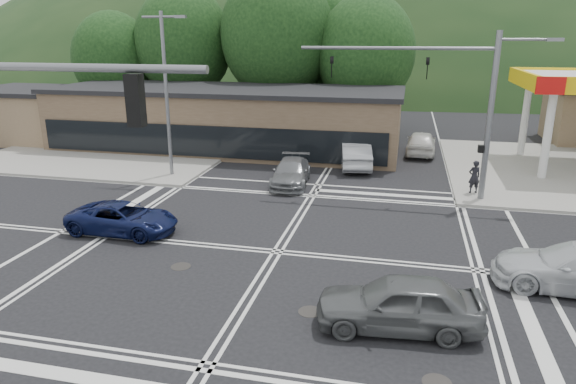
% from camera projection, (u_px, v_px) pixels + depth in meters
% --- Properties ---
extents(ground, '(120.00, 120.00, 0.00)m').
position_uv_depth(ground, '(277.00, 252.00, 19.25)').
color(ground, black).
rests_on(ground, ground).
extents(sidewalk_nw, '(16.00, 16.00, 0.15)m').
position_uv_depth(sidewalk_nw, '(124.00, 148.00, 36.42)').
color(sidewalk_nw, gray).
rests_on(sidewalk_nw, ground).
extents(commercial_row, '(24.00, 8.00, 4.00)m').
position_uv_depth(commercial_row, '(226.00, 120.00, 36.21)').
color(commercial_row, brown).
rests_on(commercial_row, ground).
extents(commercial_nw, '(8.00, 7.00, 3.60)m').
position_uv_depth(commercial_nw, '(30.00, 116.00, 39.71)').
color(commercial_nw, '#846B4F').
rests_on(commercial_nw, ground).
extents(hill_north, '(252.00, 126.00, 140.00)m').
position_uv_depth(hill_north, '(386.00, 75.00, 103.07)').
color(hill_north, '#193317').
rests_on(hill_north, ground).
extents(tree_n_a, '(8.00, 8.00, 11.75)m').
position_uv_depth(tree_n_a, '(184.00, 43.00, 42.51)').
color(tree_n_a, '#382619').
rests_on(tree_n_a, ground).
extents(tree_n_b, '(9.00, 9.00, 12.98)m').
position_uv_depth(tree_n_b, '(277.00, 35.00, 40.60)').
color(tree_n_b, '#382619').
rests_on(tree_n_b, ground).
extents(tree_n_c, '(7.60, 7.60, 10.87)m').
position_uv_depth(tree_n_c, '(365.00, 52.00, 39.48)').
color(tree_n_c, '#382619').
rests_on(tree_n_c, ground).
extents(tree_n_d, '(6.80, 6.80, 9.76)m').
position_uv_depth(tree_n_d, '(114.00, 59.00, 43.25)').
color(tree_n_d, '#382619').
rests_on(tree_n_d, ground).
extents(tree_n_e, '(8.40, 8.40, 11.98)m').
position_uv_depth(tree_n_e, '(334.00, 43.00, 43.65)').
color(tree_n_e, '#382619').
rests_on(tree_n_e, ground).
extents(streetlight_nw, '(2.50, 0.25, 9.00)m').
position_uv_depth(streetlight_nw, '(167.00, 87.00, 27.96)').
color(streetlight_nw, slate).
rests_on(streetlight_nw, ground).
extents(signal_mast_ne, '(11.65, 0.30, 8.00)m').
position_uv_depth(signal_mast_ne, '(464.00, 96.00, 23.90)').
color(signal_mast_ne, slate).
rests_on(signal_mast_ne, ground).
extents(car_blue_west, '(4.53, 2.15, 1.25)m').
position_uv_depth(car_blue_west, '(123.00, 218.00, 20.96)').
color(car_blue_west, '#0E1640').
rests_on(car_blue_west, ground).
extents(car_grey_center, '(4.68, 2.26, 1.54)m').
position_uv_depth(car_grey_center, '(399.00, 303.00, 14.04)').
color(car_grey_center, '#56595B').
rests_on(car_grey_center, ground).
extents(car_queue_a, '(2.50, 5.12, 1.62)m').
position_uv_depth(car_queue_a, '(355.00, 154.00, 31.26)').
color(car_queue_a, '#9DA0A4').
rests_on(car_queue_a, ground).
extents(car_queue_b, '(2.09, 4.76, 1.59)m').
position_uv_depth(car_queue_b, '(421.00, 143.00, 34.72)').
color(car_queue_b, silver).
rests_on(car_queue_b, ground).
extents(car_northbound, '(2.30, 4.78, 1.34)m').
position_uv_depth(car_northbound, '(291.00, 172.00, 27.75)').
color(car_northbound, slate).
rests_on(car_northbound, ground).
extents(pedestrian, '(0.71, 0.59, 1.67)m').
position_uv_depth(pedestrian, '(474.00, 177.00, 25.70)').
color(pedestrian, black).
rests_on(pedestrian, sidewalk_ne).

